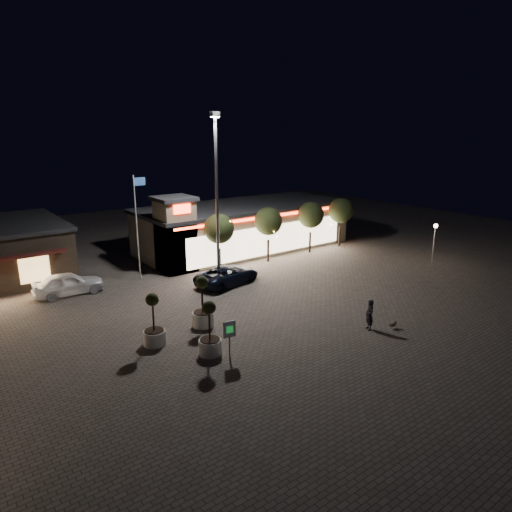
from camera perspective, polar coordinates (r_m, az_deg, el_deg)
ground at (r=26.78m, az=0.96°, el=-9.21°), size 90.00×90.00×0.00m
retail_building at (r=43.62m, az=-1.87°, el=3.67°), size 20.40×8.40×6.10m
floodlight_pole at (r=32.30m, az=-4.93°, el=8.05°), size 0.60×0.40×12.38m
flagpole at (r=35.32m, az=-14.59°, el=4.52°), size 0.95×0.10×8.00m
lamp_post_east at (r=41.77m, az=21.44°, el=2.39°), size 0.36×0.36×3.48m
string_tree_a at (r=36.44m, az=-4.64°, el=3.41°), size 2.42×2.42×4.79m
string_tree_b at (r=39.27m, az=1.55°, el=4.34°), size 2.42×2.42×4.79m
string_tree_c at (r=42.50m, az=6.87°, el=5.10°), size 2.42×2.42×4.79m
string_tree_d at (r=45.32m, az=10.56°, el=5.61°), size 2.42×2.42×4.79m
pickup_truck at (r=34.14m, az=-3.57°, el=-2.35°), size 5.59×3.40×1.45m
white_sedan at (r=34.53m, az=-22.41°, el=-3.20°), size 4.79×2.13×1.60m
pedestrian at (r=27.25m, az=14.01°, el=-7.17°), size 0.66×0.78×1.80m
dog at (r=28.04m, az=16.80°, el=-8.10°), size 0.53×0.19×0.29m
planter_left at (r=25.31m, az=-12.63°, el=-8.89°), size 1.20×1.20×2.94m
planter_mid at (r=23.85m, az=-5.78°, el=-10.16°), size 1.19×1.19×2.92m
planter_right at (r=27.10m, az=-6.68°, el=-6.80°), size 1.26×1.26×3.09m
valet_sign at (r=23.18m, az=-3.34°, el=-9.51°), size 0.66×0.20×2.02m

